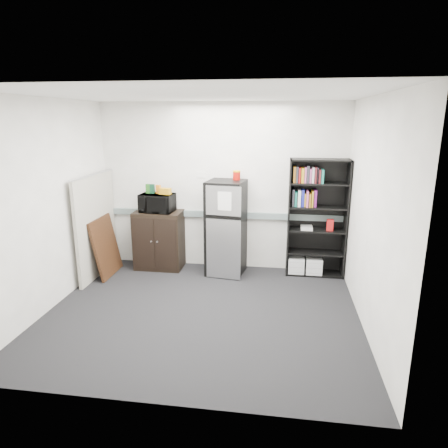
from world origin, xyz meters
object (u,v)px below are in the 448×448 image
(bookshelf, at_px, (315,216))
(cubicle_partition, at_px, (96,225))
(cabinet, at_px, (159,240))
(microwave, at_px, (157,203))
(refrigerator, at_px, (226,228))

(bookshelf, xyz_separation_m, cubicle_partition, (-3.41, -0.49, -0.16))
(cabinet, distance_m, microwave, 0.63)
(bookshelf, distance_m, microwave, 2.53)
(cabinet, bearing_deg, microwave, -90.00)
(cabinet, bearing_deg, cubicle_partition, -154.40)
(cabinet, distance_m, refrigerator, 1.17)
(bookshelf, height_order, cabinet, bookshelf)
(cabinet, xyz_separation_m, microwave, (0.00, -0.02, 0.63))
(refrigerator, bearing_deg, bookshelf, 13.80)
(bookshelf, distance_m, cubicle_partition, 3.45)
(cubicle_partition, distance_m, refrigerator, 2.04)
(refrigerator, bearing_deg, cabinet, -176.20)
(cabinet, height_order, microwave, microwave)
(bookshelf, relative_size, refrigerator, 1.23)
(cubicle_partition, height_order, microwave, cubicle_partition)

